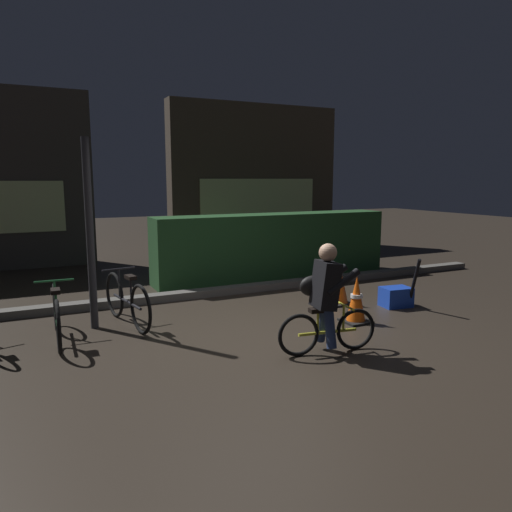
# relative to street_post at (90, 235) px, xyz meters

# --- Properties ---
(ground_plane) EXTENTS (40.00, 40.00, 0.00)m
(ground_plane) POSITION_rel_street_post_xyz_m (1.87, -1.20, -1.23)
(ground_plane) COLOR #2D261E
(sidewalk_curb) EXTENTS (12.00, 0.24, 0.12)m
(sidewalk_curb) POSITION_rel_street_post_xyz_m (1.87, 1.00, -1.17)
(sidewalk_curb) COLOR #56544F
(sidewalk_curb) RESTS_ON ground
(hedge_row) EXTENTS (4.80, 0.70, 1.27)m
(hedge_row) POSITION_rel_street_post_xyz_m (3.67, 1.90, -0.60)
(hedge_row) COLOR #214723
(hedge_row) RESTS_ON ground
(storefront_right) EXTENTS (4.98, 0.54, 3.99)m
(storefront_right) POSITION_rel_street_post_xyz_m (5.25, 6.00, 0.76)
(storefront_right) COLOR #42382D
(storefront_right) RESTS_ON ground
(street_post) EXTENTS (0.10, 0.10, 2.46)m
(street_post) POSITION_rel_street_post_xyz_m (0.00, 0.00, 0.00)
(street_post) COLOR #2D2D33
(street_post) RESTS_ON ground
(parked_bike_left_mid) EXTENTS (0.46, 1.53, 0.71)m
(parked_bike_left_mid) POSITION_rel_street_post_xyz_m (-0.47, -0.35, -0.91)
(parked_bike_left_mid) COLOR black
(parked_bike_left_mid) RESTS_ON ground
(parked_bike_center_left) EXTENTS (0.46, 1.58, 0.74)m
(parked_bike_center_left) POSITION_rel_street_post_xyz_m (0.42, -0.05, -0.89)
(parked_bike_center_left) COLOR black
(parked_bike_center_left) RESTS_ON ground
(traffic_cone_near) EXTENTS (0.36, 0.36, 0.64)m
(traffic_cone_near) POSITION_rel_street_post_xyz_m (3.25, -1.30, -0.92)
(traffic_cone_near) COLOR black
(traffic_cone_near) RESTS_ON ground
(traffic_cone_far) EXTENTS (0.36, 0.36, 0.58)m
(traffic_cone_far) POSITION_rel_street_post_xyz_m (3.63, -0.40, -0.95)
(traffic_cone_far) COLOR black
(traffic_cone_far) RESTS_ON ground
(blue_crate) EXTENTS (0.48, 0.37, 0.30)m
(blue_crate) POSITION_rel_street_post_xyz_m (4.32, -0.90, -1.08)
(blue_crate) COLOR #193DB7
(blue_crate) RESTS_ON ground
(cyclist) EXTENTS (1.18, 0.57, 1.25)m
(cyclist) POSITION_rel_street_post_xyz_m (2.21, -2.09, -0.60)
(cyclist) COLOR black
(cyclist) RESTS_ON ground
(closed_umbrella) EXTENTS (0.19, 0.37, 0.80)m
(closed_umbrella) POSITION_rel_street_post_xyz_m (4.42, -1.15, -0.83)
(closed_umbrella) COLOR black
(closed_umbrella) RESTS_ON ground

